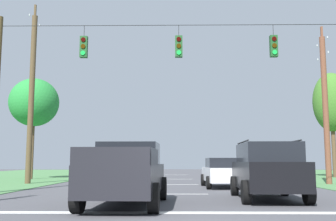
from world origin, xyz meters
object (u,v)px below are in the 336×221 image
at_px(utility_pole_mid_right, 325,105).
at_px(suv_black, 267,169).
at_px(overhead_signal_span, 176,94).
at_px(distant_car_crossing_white, 223,172).
at_px(tree_roadside_far_right, 332,103).
at_px(utility_pole_near_left, 31,95).
at_px(tree_roadside_right, 34,103).
at_px(pickup_truck, 127,174).

bearing_deg(utility_pole_mid_right, suv_black, -121.78).
relative_size(overhead_signal_span, distant_car_crossing_white, 3.69).
xyz_separation_m(suv_black, utility_pole_mid_right, (5.75, 9.29, 3.60)).
bearing_deg(tree_roadside_far_right, suv_black, -117.77).
xyz_separation_m(utility_pole_near_left, tree_roadside_right, (-1.94, 5.94, 0.44)).
relative_size(distant_car_crossing_white, tree_roadside_far_right, 0.49).
height_order(suv_black, utility_pole_mid_right, utility_pole_mid_right).
bearing_deg(utility_pole_near_left, pickup_truck, -57.59).
bearing_deg(overhead_signal_span, tree_roadside_right, 129.83).
bearing_deg(distant_car_crossing_white, pickup_truck, -115.30).
xyz_separation_m(suv_black, distant_car_crossing_white, (-0.76, 6.63, -0.27)).
bearing_deg(distant_car_crossing_white, tree_roadside_right, 146.16).
xyz_separation_m(distant_car_crossing_white, tree_roadside_far_right, (10.79, 12.42, 5.48)).
xyz_separation_m(suv_black, tree_roadside_right, (-14.00, 15.50, 4.74)).
bearing_deg(tree_roadside_far_right, utility_pole_near_left, -156.77).
relative_size(utility_pole_near_left, tree_roadside_right, 1.46).
relative_size(utility_pole_mid_right, utility_pole_near_left, 0.85).
distance_m(pickup_truck, utility_pole_mid_right, 15.80).
xyz_separation_m(utility_pole_mid_right, tree_roadside_right, (-19.75, 6.21, 1.14)).
relative_size(suv_black, tree_roadside_far_right, 0.55).
distance_m(distant_car_crossing_white, utility_pole_mid_right, 8.03).
bearing_deg(utility_pole_near_left, tree_roadside_far_right, 23.23).
bearing_deg(utility_pole_mid_right, tree_roadside_right, 162.54).
height_order(overhead_signal_span, pickup_truck, overhead_signal_span).
bearing_deg(tree_roadside_far_right, pickup_truck, -125.28).
bearing_deg(tree_roadside_far_right, overhead_signal_span, -128.78).
bearing_deg(pickup_truck, overhead_signal_span, 70.53).
xyz_separation_m(distant_car_crossing_white, utility_pole_mid_right, (6.51, 2.66, 3.87)).
height_order(overhead_signal_span, tree_roadside_right, overhead_signal_span).
bearing_deg(distant_car_crossing_white, utility_pole_near_left, 165.42).
bearing_deg(pickup_truck, suv_black, 21.55).
relative_size(overhead_signal_span, tree_roadside_right, 2.09).
xyz_separation_m(pickup_truck, tree_roadside_right, (-9.21, 17.39, 4.83)).
distance_m(utility_pole_near_left, tree_roadside_far_right, 24.05).
xyz_separation_m(pickup_truck, distant_car_crossing_white, (4.02, 8.52, -0.18)).
height_order(pickup_truck, tree_roadside_far_right, tree_roadside_far_right).
relative_size(overhead_signal_span, pickup_truck, 2.93).
distance_m(distant_car_crossing_white, utility_pole_near_left, 12.54).
distance_m(overhead_signal_span, utility_pole_near_left, 11.34).
xyz_separation_m(pickup_truck, suv_black, (4.78, 1.89, 0.09)).
distance_m(pickup_truck, distant_car_crossing_white, 9.42).
height_order(suv_black, tree_roadside_right, tree_roadside_right).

